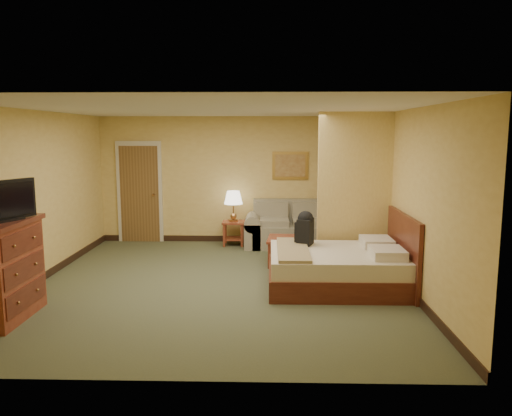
{
  "coord_description": "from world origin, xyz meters",
  "views": [
    {
      "loc": [
        0.75,
        -7.28,
        2.26
      ],
      "look_at": [
        0.54,
        0.6,
        1.07
      ],
      "focal_mm": 35.0,
      "sensor_mm": 36.0,
      "label": 1
    }
  ],
  "objects_px": {
    "loveseat": "(290,232)",
    "dresser": "(3,270)",
    "bed": "(341,267)",
    "coffee_table": "(289,245)"
  },
  "relations": [
    {
      "from": "loveseat",
      "to": "dresser",
      "type": "xyz_separation_m",
      "value": [
        -3.65,
        -4.08,
        0.32
      ]
    },
    {
      "from": "dresser",
      "to": "bed",
      "type": "distance_m",
      "value": 4.53
    },
    {
      "from": "dresser",
      "to": "bed",
      "type": "relative_size",
      "value": 0.61
    },
    {
      "from": "coffee_table",
      "to": "dresser",
      "type": "distance_m",
      "value": 4.46
    },
    {
      "from": "bed",
      "to": "loveseat",
      "type": "bearing_deg",
      "value": 103.5
    },
    {
      "from": "coffee_table",
      "to": "bed",
      "type": "distance_m",
      "value": 1.46
    },
    {
      "from": "coffee_table",
      "to": "dresser",
      "type": "relative_size",
      "value": 0.64
    },
    {
      "from": "loveseat",
      "to": "coffee_table",
      "type": "xyz_separation_m",
      "value": [
        -0.09,
        -1.41,
        0.03
      ]
    },
    {
      "from": "loveseat",
      "to": "bed",
      "type": "xyz_separation_m",
      "value": [
        0.64,
        -2.68,
        -0.0
      ]
    },
    {
      "from": "bed",
      "to": "coffee_table",
      "type": "bearing_deg",
      "value": 119.95
    }
  ]
}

